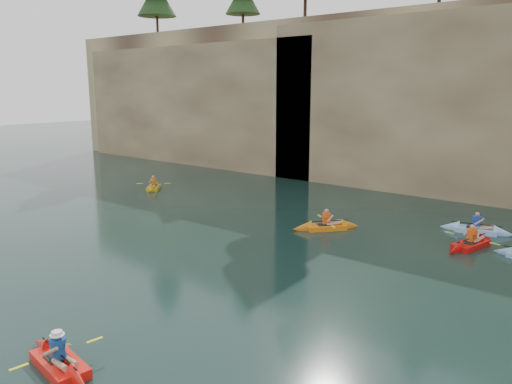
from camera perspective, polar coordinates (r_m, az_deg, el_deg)
The scene contains 11 objects.
ground at distance 16.33m, azimuth -15.27°, elevation -12.62°, with size 160.00×160.00×0.00m, color black.
cliff at distance 40.40m, azimuth 21.64°, elevation 10.12°, with size 70.00×16.00×12.00m, color tan.
cliff_slab_west at distance 44.83m, azimuth -7.21°, elevation 10.02°, with size 26.00×2.40×10.56m, color tan.
cliff_slab_center at distance 32.75m, azimuth 20.98°, elevation 9.42°, with size 24.00×2.40×11.40m, color tan.
sea_cave_west at distance 43.18m, azimuth -5.87°, elevation 5.61°, with size 4.50×1.00×4.00m, color black.
sea_cave_center at distance 34.88m, azimuth 10.75°, elevation 3.32°, with size 3.50×1.00×3.20m, color black.
main_kayaker at distance 13.53m, azimuth -21.53°, elevation -17.71°, with size 3.36×2.23×1.22m.
kayaker_orange at distance 24.09m, azimuth 8.02°, elevation -3.91°, with size 2.70×3.00×1.25m.
kayaker_red_far at distance 23.12m, azimuth 23.35°, elevation -5.47°, with size 2.40×3.46×1.24m.
kayaker_yellow at distance 33.93m, azimuth -11.61°, elevation 0.55°, with size 2.32×2.58×1.14m.
kayaker_ltblue_mid at distance 25.51m, azimuth 23.84°, elevation -3.94°, with size 3.30×2.38×1.22m.
Camera 1 is at (12.26, -8.49, 6.65)m, focal length 35.00 mm.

